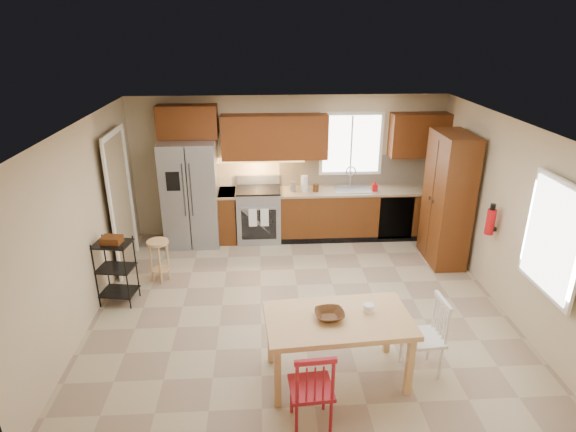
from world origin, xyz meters
The scene contains 33 objects.
floor centered at (0.00, 0.00, 0.00)m, with size 5.50×5.50×0.00m, color tan.
ceiling centered at (0.00, 0.00, 2.50)m, with size 5.50×5.00×0.02m, color silver.
wall_back centered at (0.00, 2.50, 1.25)m, with size 5.50×0.02×2.50m, color #CCB793.
wall_front centered at (0.00, -2.50, 1.25)m, with size 5.50×0.02×2.50m, color #CCB793.
wall_left centered at (-2.75, 0.00, 1.25)m, with size 0.02×5.00×2.50m, color #CCB793.
wall_right centered at (2.75, 0.00, 1.25)m, with size 0.02×5.00×2.50m, color #CCB793.
refrigerator centered at (-1.70, 2.12, 0.91)m, with size 0.92×0.75×1.82m, color gray.
range_stove centered at (-0.55, 2.19, 0.46)m, with size 0.76×0.63×0.92m, color gray.
base_cabinet_narrow centered at (-1.10, 2.20, 0.45)m, with size 0.30×0.60×0.90m, color #5A2710.
base_cabinet_run centered at (1.29, 2.20, 0.45)m, with size 2.92×0.60×0.90m, color #5A2710.
dishwasher centered at (1.85, 1.91, 0.45)m, with size 0.60×0.02×0.78m, color black.
backsplash centered at (1.29, 2.48, 1.18)m, with size 2.92×0.03×0.55m, color beige.
upper_over_fridge centered at (-1.70, 2.33, 2.10)m, with size 1.00×0.35×0.55m, color #5E290F.
upper_left_block centered at (-0.25, 2.33, 1.83)m, with size 1.80×0.35×0.75m, color #5E290F.
upper_right_block centered at (2.25, 2.33, 1.83)m, with size 1.00×0.35×0.75m, color #5E290F.
window_back centered at (1.10, 2.48, 1.65)m, with size 1.12×0.04×1.12m, color white.
sink centered at (1.10, 2.20, 0.86)m, with size 0.62×0.46×0.16m, color gray.
undercab_glow centered at (-0.55, 2.30, 1.43)m, with size 1.60×0.30×0.01m, color #FFBF66.
soap_bottle centered at (1.48, 2.10, 1.00)m, with size 0.09×0.09×0.19m, color #BB0C11.
paper_towel centered at (0.25, 2.15, 1.04)m, with size 0.12×0.12×0.28m, color white.
canister_steel centered at (0.05, 2.15, 0.99)m, with size 0.11×0.11×0.18m, color gray.
canister_wood centered at (0.45, 2.12, 0.97)m, with size 0.10×0.10×0.14m, color #4D2E14.
pantry centered at (2.43, 1.20, 1.05)m, with size 0.50×0.95×2.10m, color #5A2710.
fire_extinguisher centered at (2.63, 0.15, 1.10)m, with size 0.12×0.12×0.36m, color #BB0C11.
window_right centered at (2.68, -1.15, 1.45)m, with size 0.04×1.02×1.32m, color white.
doorway centered at (-2.67, 1.30, 1.05)m, with size 0.04×0.95×2.10m, color #8C7A59.
dining_table centered at (0.28, -1.52, 0.37)m, with size 1.53×0.86×0.75m, color tan, non-canonical shape.
chair_red centered at (-0.07, -2.17, 0.45)m, with size 0.42×0.42×0.90m, color #A41923, non-canonical shape.
chair_white centered at (1.23, -1.47, 0.45)m, with size 0.42×0.42×0.90m, color white, non-canonical shape.
table_bowl centered at (0.19, -1.52, 0.76)m, with size 0.31×0.31×0.08m, color #4D2E14.
table_jar centered at (0.62, -1.42, 0.79)m, with size 0.11×0.11×0.13m, color white.
bar_stool centered at (-2.04, 0.75, 0.33)m, with size 0.32×0.32×0.66m, color tan, non-canonical shape.
utility_cart centered at (-2.50, 0.19, 0.47)m, with size 0.47×0.37×0.94m, color black, non-canonical shape.
Camera 1 is at (-0.49, -5.74, 3.64)m, focal length 30.00 mm.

